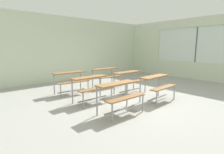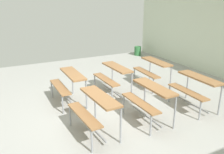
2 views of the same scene
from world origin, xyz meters
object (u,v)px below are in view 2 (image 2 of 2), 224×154
at_px(desk_bench_r0c0, 68,81).
at_px(desk_bench_r2c1, 195,85).
at_px(desk_bench_r2c0, 153,67).
at_px(desk_bench_r0c1, 95,106).
at_px(desk_bench_r1c1, 149,95).
at_px(trash_bin, 138,51).
at_px(desk_bench_r1c0, 113,74).

xyz_separation_m(desk_bench_r0c0, desk_bench_r2c1, (1.58, 2.44, 0.00)).
bearing_deg(desk_bench_r0c0, desk_bench_r2c1, 57.45).
bearing_deg(desk_bench_r2c0, desk_bench_r2c1, 2.76).
bearing_deg(desk_bench_r0c1, desk_bench_r1c1, 85.25).
xyz_separation_m(desk_bench_r0c0, desk_bench_r2c0, (0.00, 2.44, 0.00)).
xyz_separation_m(desk_bench_r2c1, trash_bin, (-4.99, 1.72, -0.37)).
bearing_deg(desk_bench_r2c1, trash_bin, 162.72).
xyz_separation_m(desk_bench_r1c1, desk_bench_r2c0, (-1.59, 1.26, 0.00)).
distance_m(desk_bench_r1c0, trash_bin, 4.55).
xyz_separation_m(desk_bench_r0c1, desk_bench_r2c0, (-1.55, 2.43, 0.00)).
xyz_separation_m(desk_bench_r0c0, desk_bench_r0c1, (1.55, 0.01, 0.00)).
height_order(desk_bench_r0c1, trash_bin, desk_bench_r0c1).
relative_size(desk_bench_r1c0, trash_bin, 2.87).
height_order(desk_bench_r0c1, desk_bench_r1c0, same).
height_order(desk_bench_r2c0, desk_bench_r2c1, same).
xyz_separation_m(desk_bench_r0c0, desk_bench_r1c1, (1.59, 1.18, 0.00)).
relative_size(desk_bench_r1c0, desk_bench_r2c1, 0.99).
bearing_deg(desk_bench_r2c1, desk_bench_r1c1, -87.80).
bearing_deg(desk_bench_r1c0, desk_bench_r1c1, -1.34).
bearing_deg(desk_bench_r1c1, desk_bench_r0c1, -92.03).
relative_size(desk_bench_r0c1, desk_bench_r2c0, 1.00).
relative_size(desk_bench_r1c1, desk_bench_r2c0, 0.98).
bearing_deg(desk_bench_r1c1, desk_bench_r1c0, 179.89).
height_order(desk_bench_r0c1, desk_bench_r2c0, same).
distance_m(desk_bench_r0c1, trash_bin, 6.48).
bearing_deg(trash_bin, desk_bench_r1c1, -30.86).
height_order(desk_bench_r0c1, desk_bench_r2c1, same).
bearing_deg(trash_bin, desk_bench_r2c0, -26.87).
xyz_separation_m(desk_bench_r0c0, trash_bin, (-3.41, 4.16, -0.37)).
bearing_deg(desk_bench_r0c1, desk_bench_r2c0, 119.83).
bearing_deg(desk_bench_r0c0, desk_bench_r1c1, 36.88).
height_order(desk_bench_r0c1, desk_bench_r1c1, same).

